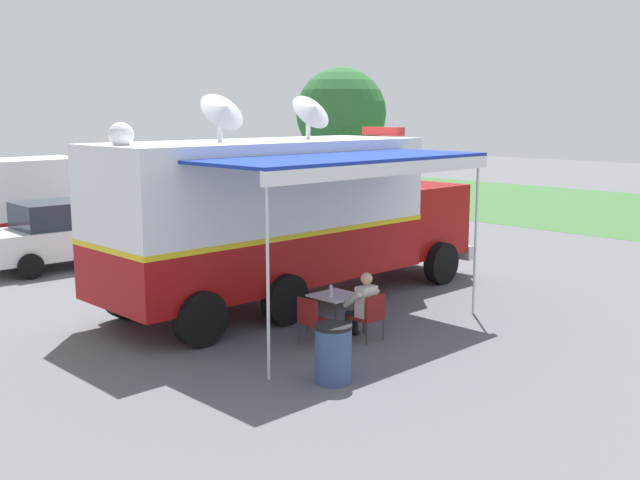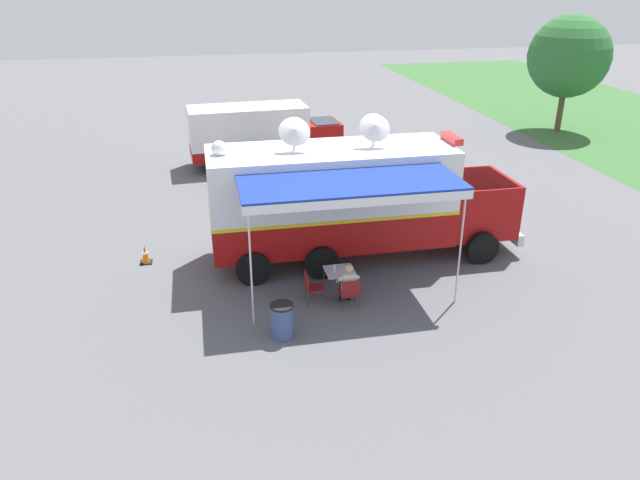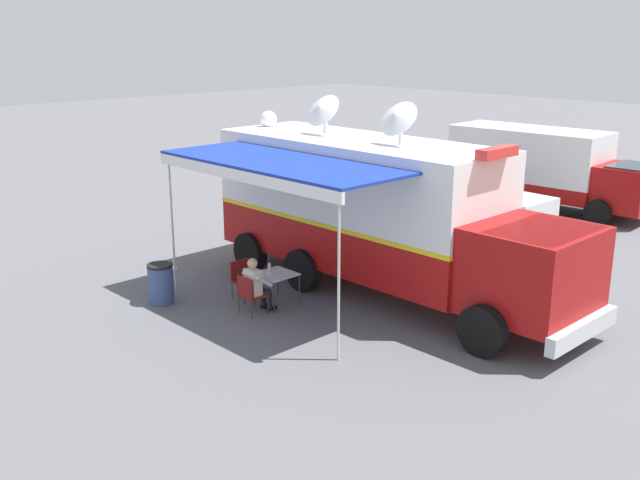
# 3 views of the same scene
# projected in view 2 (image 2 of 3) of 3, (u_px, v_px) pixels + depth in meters

# --- Properties ---
(ground_plane) EXTENTS (100.00, 100.00, 0.00)m
(ground_plane) POSITION_uv_depth(u_px,v_px,m) (330.00, 257.00, 18.79)
(ground_plane) COLOR #5B5B60
(lot_stripe) EXTENTS (0.13, 4.80, 0.01)m
(lot_stripe) POSITION_uv_depth(u_px,v_px,m) (325.00, 228.00, 20.87)
(lot_stripe) COLOR silver
(lot_stripe) RESTS_ON ground
(command_truck) EXTENTS (4.86, 9.50, 4.53)m
(command_truck) POSITION_uv_depth(u_px,v_px,m) (355.00, 198.00, 18.09)
(command_truck) COLOR #9E0F0F
(command_truck) RESTS_ON ground
(folding_table) EXTENTS (0.80, 0.80, 0.73)m
(folding_table) POSITION_uv_depth(u_px,v_px,m) (340.00, 273.00, 16.38)
(folding_table) COLOR silver
(folding_table) RESTS_ON ground
(water_bottle) EXTENTS (0.07, 0.07, 0.22)m
(water_bottle) POSITION_uv_depth(u_px,v_px,m) (335.00, 268.00, 16.25)
(water_bottle) COLOR silver
(water_bottle) RESTS_ON folding_table
(folding_chair_at_table) EXTENTS (0.48, 0.48, 0.87)m
(folding_chair_at_table) POSITION_uv_depth(u_px,v_px,m) (350.00, 291.00, 15.75)
(folding_chair_at_table) COLOR maroon
(folding_chair_at_table) RESTS_ON ground
(folding_chair_beside_table) EXTENTS (0.48, 0.48, 0.87)m
(folding_chair_beside_table) POSITION_uv_depth(u_px,v_px,m) (311.00, 285.00, 16.05)
(folding_chair_beside_table) COLOR maroon
(folding_chair_beside_table) RESTS_ON ground
(seated_responder) EXTENTS (0.66, 0.55, 1.25)m
(seated_responder) POSITION_uv_depth(u_px,v_px,m) (348.00, 283.00, 15.86)
(seated_responder) COLOR silver
(seated_responder) RESTS_ON ground
(trash_bin) EXTENTS (0.57, 0.57, 0.91)m
(trash_bin) POSITION_uv_depth(u_px,v_px,m) (282.00, 321.00, 14.54)
(trash_bin) COLOR #384C7F
(trash_bin) RESTS_ON ground
(traffic_cone) EXTENTS (0.36, 0.36, 0.58)m
(traffic_cone) POSITION_uv_depth(u_px,v_px,m) (145.00, 255.00, 18.32)
(traffic_cone) COLOR black
(traffic_cone) RESTS_ON ground
(support_truck) EXTENTS (2.66, 6.91, 2.70)m
(support_truck) POSITION_uv_depth(u_px,v_px,m) (260.00, 135.00, 27.18)
(support_truck) COLOR white
(support_truck) RESTS_ON ground
(car_behind_truck) EXTENTS (2.17, 4.28, 1.76)m
(car_behind_truck) POSITION_uv_depth(u_px,v_px,m) (267.00, 167.00, 24.42)
(car_behind_truck) COLOR silver
(car_behind_truck) RESTS_ON ground
(tree_far_left) EXTENTS (4.29, 4.29, 6.16)m
(tree_far_left) POSITION_uv_depth(u_px,v_px,m) (569.00, 57.00, 31.81)
(tree_far_left) COLOR brown
(tree_far_left) RESTS_ON ground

